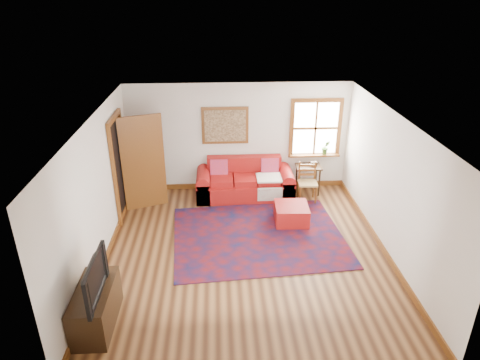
{
  "coord_description": "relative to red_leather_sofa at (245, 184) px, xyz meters",
  "views": [
    {
      "loc": [
        -0.46,
        -6.46,
        4.45
      ],
      "look_at": [
        -0.08,
        0.6,
        1.18
      ],
      "focal_mm": 32.0,
      "sensor_mm": 36.0,
      "label": 1
    }
  ],
  "objects": [
    {
      "name": "ground",
      "position": [
        -0.13,
        -2.33,
        -0.28
      ],
      "size": [
        5.5,
        5.5,
        0.0
      ],
      "primitive_type": "plane",
      "color": "#422411",
      "rests_on": "ground"
    },
    {
      "name": "room_envelope",
      "position": [
        -0.13,
        -2.31,
        1.37
      ],
      "size": [
        5.04,
        5.54,
        2.52
      ],
      "color": "silver",
      "rests_on": "ground"
    },
    {
      "name": "window",
      "position": [
        1.66,
        0.38,
        1.03
      ],
      "size": [
        1.18,
        0.2,
        1.38
      ],
      "color": "white",
      "rests_on": "ground"
    },
    {
      "name": "doorway",
      "position": [
        -2.33,
        -0.54,
        0.79
      ],
      "size": [
        0.89,
        1.08,
        2.14
      ],
      "color": "black",
      "rests_on": "ground"
    },
    {
      "name": "framed_artwork",
      "position": [
        -0.43,
        0.39,
        1.27
      ],
      "size": [
        1.05,
        0.07,
        0.85
      ],
      "color": "brown",
      "rests_on": "ground"
    },
    {
      "name": "persian_rug",
      "position": [
        0.15,
        -1.78,
        -0.27
      ],
      "size": [
        3.4,
        2.81,
        0.02
      ],
      "primitive_type": "cube",
      "rotation": [
        0.0,
        0.0,
        0.08
      ],
      "color": "#5D0D10",
      "rests_on": "ground"
    },
    {
      "name": "red_leather_sofa",
      "position": [
        0.0,
        0.0,
        0.0
      ],
      "size": [
        2.18,
        0.9,
        0.85
      ],
      "color": "#A11614",
      "rests_on": "ground"
    },
    {
      "name": "red_ottoman",
      "position": [
        0.86,
        -1.27,
        -0.09
      ],
      "size": [
        0.69,
        0.69,
        0.38
      ],
      "primitive_type": "cube",
      "rotation": [
        0.0,
        0.0,
        -0.04
      ],
      "color": "#A11614",
      "rests_on": "ground"
    },
    {
      "name": "side_table",
      "position": [
        1.45,
        0.04,
        0.27
      ],
      "size": [
        0.56,
        0.42,
        0.68
      ],
      "color": "#301E10",
      "rests_on": "ground"
    },
    {
      "name": "ladder_back_chair",
      "position": [
        1.36,
        -0.3,
        0.19
      ],
      "size": [
        0.43,
        0.41,
        0.88
      ],
      "color": "tan",
      "rests_on": "ground"
    },
    {
      "name": "media_cabinet",
      "position": [
        -2.36,
        -3.98,
        0.02
      ],
      "size": [
        0.49,
        1.1,
        0.6
      ],
      "primitive_type": "cube",
      "color": "#301E10",
      "rests_on": "ground"
    },
    {
      "name": "television",
      "position": [
        -2.34,
        -4.1,
        0.61
      ],
      "size": [
        0.13,
        0.99,
        0.57
      ],
      "primitive_type": "imported",
      "rotation": [
        0.0,
        0.0,
        1.57
      ],
      "color": "black",
      "rests_on": "media_cabinet"
    },
    {
      "name": "candle_hurricane",
      "position": [
        -2.31,
        -3.55,
        0.41
      ],
      "size": [
        0.12,
        0.12,
        0.18
      ],
      "color": "silver",
      "rests_on": "media_cabinet"
    }
  ]
}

